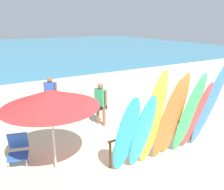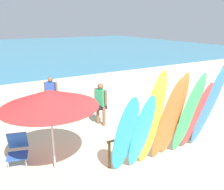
# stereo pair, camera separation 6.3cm
# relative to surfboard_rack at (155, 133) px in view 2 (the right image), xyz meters

# --- Properties ---
(ground) EXTENTS (60.00, 60.00, 0.00)m
(ground) POSITION_rel_surfboard_rack_xyz_m (0.00, 14.00, -0.60)
(ground) COLOR beige
(ocean_water) EXTENTS (60.00, 40.00, 0.02)m
(ocean_water) POSITION_rel_surfboard_rack_xyz_m (0.00, 30.32, -0.59)
(ocean_water) COLOR teal
(ocean_water) RESTS_ON ground
(surfboard_rack) EXTENTS (3.08, 0.07, 0.76)m
(surfboard_rack) POSITION_rel_surfboard_rack_xyz_m (0.00, 0.00, 0.00)
(surfboard_rack) COLOR brown
(surfboard_rack) RESTS_ON ground
(surfboard_teal_0) EXTENTS (0.57, 0.79, 2.14)m
(surfboard_teal_0) POSITION_rel_surfboard_rack_xyz_m (-1.36, -0.52, 0.47)
(surfboard_teal_0) COLOR #289EC6
(surfboard_teal_0) RESTS_ON ground
(surfboard_teal_1) EXTENTS (0.61, 0.74, 2.08)m
(surfboard_teal_1) POSITION_rel_surfboard_rack_xyz_m (-0.90, -0.53, 0.44)
(surfboard_teal_1) COLOR #289EC6
(surfboard_teal_1) RESTS_ON ground
(surfboard_yellow_2) EXTENTS (0.57, 0.83, 2.62)m
(surfboard_yellow_2) POSITION_rel_surfboard_rack_xyz_m (-0.63, -0.56, 0.71)
(surfboard_yellow_2) COLOR yellow
(surfboard_yellow_2) RESTS_ON ground
(surfboard_orange_3) EXTENTS (0.55, 0.80, 2.40)m
(surfboard_orange_3) POSITION_rel_surfboard_rack_xyz_m (-0.15, -0.56, 0.60)
(surfboard_orange_3) COLOR orange
(surfboard_orange_3) RESTS_ON ground
(surfboard_orange_4) EXTENTS (0.54, 0.80, 2.48)m
(surfboard_orange_4) POSITION_rel_surfboard_rack_xyz_m (0.15, -0.49, 0.64)
(surfboard_orange_4) COLOR orange
(surfboard_orange_4) RESTS_ON ground
(surfboard_green_5) EXTENTS (0.58, 0.81, 2.45)m
(surfboard_green_5) POSITION_rel_surfboard_rack_xyz_m (0.59, -0.58, 0.63)
(surfboard_green_5) COLOR #38B266
(surfboard_green_5) RESTS_ON ground
(surfboard_red_6) EXTENTS (0.60, 0.79, 2.14)m
(surfboard_red_6) POSITION_rel_surfboard_rack_xyz_m (0.99, -0.51, 0.47)
(surfboard_red_6) COLOR #D13D42
(surfboard_red_6) RESTS_ON ground
(surfboard_blue_7) EXTENTS (0.58, 0.94, 2.78)m
(surfboard_blue_7) POSITION_rel_surfboard_rack_xyz_m (1.35, -0.61, 0.79)
(surfboard_blue_7) COLOR #337AD1
(surfboard_blue_7) RESTS_ON ground
(beachgoer_photographing) EXTENTS (0.40, 0.56, 1.54)m
(beachgoer_photographing) POSITION_rel_surfboard_rack_xyz_m (-0.43, 2.47, 0.29)
(beachgoer_photographing) COLOR brown
(beachgoer_photographing) RESTS_ON ground
(beachgoer_strolling) EXTENTS (0.45, 0.42, 1.51)m
(beachgoer_strolling) POSITION_rel_surfboard_rack_xyz_m (-1.62, 4.45, 0.27)
(beachgoer_strolling) COLOR brown
(beachgoer_strolling) RESTS_ON ground
(beach_chair_red) EXTENTS (0.66, 0.77, 0.83)m
(beach_chair_red) POSITION_rel_surfboard_rack_xyz_m (-3.43, 1.41, -0.17)
(beach_chair_red) COLOR #B7B7BC
(beach_chair_red) RESTS_ON ground
(beach_umbrella) EXTENTS (2.28, 2.28, 2.10)m
(beach_umbrella) POSITION_rel_surfboard_rack_xyz_m (-2.71, 0.60, 1.30)
(beach_umbrella) COLOR silver
(beach_umbrella) RESTS_ON ground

